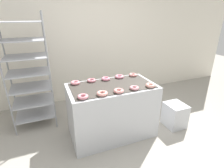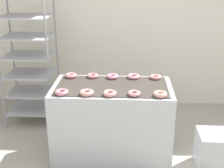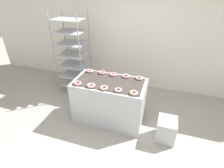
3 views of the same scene
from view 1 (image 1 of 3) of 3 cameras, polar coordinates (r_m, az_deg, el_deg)
The scene contains 15 objects.
ground_plane at distance 2.60m, azimuth 5.40°, elevation -23.11°, with size 14.00×14.00×0.00m, color #9E998E.
wall_back at distance 3.87m, azimuth -8.72°, elevation 15.21°, with size 8.00×0.05×2.80m.
fryer_machine at distance 2.77m, azimuth 0.01°, elevation -8.61°, with size 1.30×0.71×0.85m.
baking_rack_cart at distance 3.13m, azimuth -25.63°, elevation 3.43°, with size 0.66×0.54×1.88m.
glaze_bin at distance 3.26m, azimuth 19.79°, elevation -9.51°, with size 0.31×0.35×0.41m.
donut_near_leftmost at distance 2.22m, azimuth -9.49°, elevation -4.08°, with size 0.14×0.14×0.04m, color #D27D89.
donut_near_left at distance 2.27m, azimuth -3.22°, elevation -3.07°, with size 0.14×0.14×0.04m, color #DF948B.
donut_near_center at distance 2.35m, azimuth 2.21°, elevation -2.23°, with size 0.14×0.14×0.04m, color #DF8D88.
donut_near_right at distance 2.46m, azimuth 7.29°, elevation -1.25°, with size 0.13×0.13×0.04m, color #CE8790.
donut_near_rightmost at distance 2.58m, azimuth 12.44°, elevation -0.42°, with size 0.14×0.14×0.04m, color #D9968A.
donut_far_leftmost at distance 2.68m, azimuth -11.86°, elevation 0.41°, with size 0.14×0.14×0.04m, color pink.
donut_far_left at distance 2.74m, azimuth -6.71°, elevation 1.17°, with size 0.13×0.13×0.04m, color #D77D8A.
donut_far_center at distance 2.78m, azimuth -2.02°, elevation 1.73°, with size 0.14×0.14×0.04m, color pink.
donut_far_right at distance 2.89m, azimuth 2.42°, elevation 2.43°, with size 0.14×0.14×0.04m, color pink.
donut_far_rightmost at distance 2.99m, azimuth 6.88°, elevation 2.99°, with size 0.13×0.13×0.04m, color #DC8D87.
Camera 1 is at (-0.89, -1.61, 1.83)m, focal length 28.00 mm.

